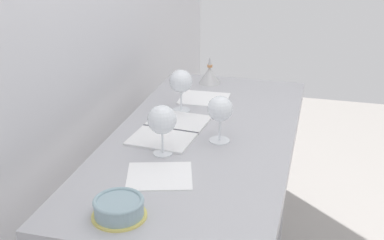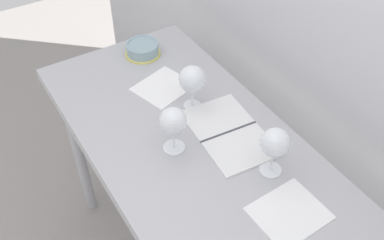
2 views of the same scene
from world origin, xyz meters
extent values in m
cube|color=#ABABB1|center=(0.00, 0.00, 0.88)|extent=(1.40, 0.64, 0.04)
cube|color=#ABABB1|center=(0.00, -0.33, 0.88)|extent=(1.40, 0.01, 0.05)
cylinder|color=#ABABB1|center=(-0.64, -0.26, 0.43)|extent=(0.05, 0.05, 0.86)
cylinder|color=#ABABB1|center=(-0.64, 0.26, 0.43)|extent=(0.05, 0.05, 0.86)
cylinder|color=white|center=(0.22, 0.14, 0.90)|extent=(0.07, 0.07, 0.00)
cylinder|color=white|center=(0.22, 0.14, 0.95)|extent=(0.01, 0.01, 0.08)
sphere|color=white|center=(0.22, 0.14, 1.03)|extent=(0.09, 0.09, 0.09)
cylinder|color=maroon|center=(0.22, 0.14, 1.01)|extent=(0.06, 0.06, 0.02)
cylinder|color=white|center=(-0.03, -0.07, 0.90)|extent=(0.07, 0.07, 0.00)
cylinder|color=white|center=(-0.03, -0.07, 0.94)|extent=(0.01, 0.01, 0.08)
sphere|color=white|center=(-0.03, -0.07, 1.02)|extent=(0.09, 0.09, 0.09)
cylinder|color=maroon|center=(-0.03, -0.07, 1.01)|extent=(0.06, 0.06, 0.02)
cylinder|color=white|center=(-0.18, 0.09, 0.90)|extent=(0.07, 0.07, 0.00)
cylinder|color=white|center=(-0.18, 0.09, 0.94)|extent=(0.01, 0.01, 0.08)
sphere|color=white|center=(-0.18, 0.09, 1.03)|extent=(0.10, 0.10, 0.10)
cylinder|color=maroon|center=(-0.18, 0.09, 1.01)|extent=(0.07, 0.07, 0.03)
cube|color=white|center=(-0.07, 0.13, 0.90)|extent=(0.19, 0.23, 0.01)
cube|color=white|center=(0.10, 0.11, 0.90)|extent=(0.19, 0.23, 0.01)
cube|color=#3F3F47|center=(0.01, 0.12, 0.90)|extent=(0.03, 0.22, 0.01)
cube|color=white|center=(-0.33, 0.05, 0.90)|extent=(0.23, 0.24, 0.00)
cube|color=white|center=(0.37, 0.08, 0.90)|extent=(0.18, 0.21, 0.00)
cylinder|color=#DBCC66|center=(-0.57, 0.09, 0.90)|extent=(0.15, 0.15, 0.01)
cylinder|color=#8CA8B2|center=(-0.57, 0.09, 0.93)|extent=(0.13, 0.13, 0.04)
torus|color=#8CA8B2|center=(-0.57, 0.09, 0.95)|extent=(0.14, 0.14, 0.01)
camera|label=1|loc=(-1.65, -0.40, 1.68)|focal=47.99mm
camera|label=2|loc=(0.88, -0.57, 1.99)|focal=41.91mm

